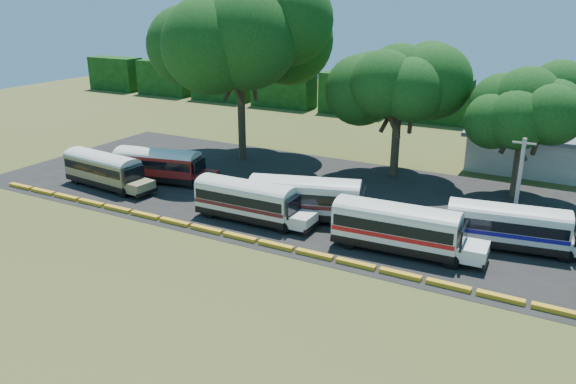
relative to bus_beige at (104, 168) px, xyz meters
The scene contains 15 objects.
ground 19.56m from the bus_beige, 14.72° to the right, with size 160.00×160.00×0.00m, color #3E4F1A.
asphalt_strip 21.13m from the bus_beige, 19.58° to the left, with size 64.00×24.00×0.02m, color black.
curb 19.32m from the bus_beige, 11.84° to the right, with size 53.70×0.45×0.30m.
terminal_building 44.55m from the bus_beige, 34.22° to the left, with size 19.00×9.00×4.00m.
treeline_backdrop 47.01m from the bus_beige, 66.37° to the left, with size 130.00×4.00×6.00m.
bus_beige is the anchor object (origin of this frame).
bus_red 5.02m from the bus_beige, 45.47° to the left, with size 10.15×4.41×3.24m.
bus_cream_west 15.95m from the bus_beige, ahead, with size 9.88×2.58×3.24m.
bus_cream_east 20.01m from the bus_beige, ahead, with size 10.81×5.56×3.46m.
bus_white_red 28.01m from the bus_beige, ahead, with size 10.51×3.08×3.42m.
bus_white_blue 34.78m from the bus_beige, ahead, with size 9.97×3.81×3.19m.
tree_west 19.21m from the bus_beige, 67.41° to the left, with size 14.30×14.30×18.82m.
tree_center 28.43m from the bus_beige, 36.61° to the left, with size 9.48×9.48×12.64m.
tree_east 37.29m from the bus_beige, 24.42° to the left, with size 7.87×7.87×11.30m.
utility_pole 35.19m from the bus_beige, 11.61° to the left, with size 1.60×0.30×7.15m.
Camera 1 is at (19.41, -30.04, 16.62)m, focal length 35.00 mm.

